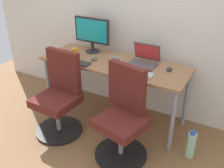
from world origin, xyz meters
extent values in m
plane|color=brown|center=(0.00, 0.00, 0.00)|extent=(5.28, 5.28, 0.00)
cube|color=silver|center=(0.00, 0.39, 1.30)|extent=(4.40, 0.04, 2.60)
cube|color=#996B47|center=(0.00, 0.00, 0.73)|extent=(1.73, 0.62, 0.03)
cylinder|color=gray|center=(-0.81, -0.26, 0.36)|extent=(0.04, 0.04, 0.71)
cylinder|color=gray|center=(0.81, -0.26, 0.36)|extent=(0.04, 0.04, 0.71)
cylinder|color=gray|center=(-0.81, 0.26, 0.36)|extent=(0.04, 0.04, 0.71)
cylinder|color=gray|center=(0.81, 0.26, 0.36)|extent=(0.04, 0.04, 0.71)
cylinder|color=black|center=(-0.41, -0.59, 0.01)|extent=(0.54, 0.54, 0.03)
cylinder|color=gray|center=(-0.41, -0.59, 0.20)|extent=(0.05, 0.05, 0.34)
cube|color=#591E19|center=(-0.41, -0.59, 0.41)|extent=(0.46, 0.46, 0.09)
cube|color=#591E19|center=(-0.41, -0.40, 0.70)|extent=(0.42, 0.09, 0.48)
cylinder|color=black|center=(0.41, -0.59, 0.01)|extent=(0.54, 0.54, 0.03)
cylinder|color=gray|center=(0.41, -0.59, 0.20)|extent=(0.05, 0.05, 0.34)
cube|color=#591E19|center=(0.41, -0.59, 0.41)|extent=(0.52, 0.52, 0.09)
cube|color=#591E19|center=(0.37, -0.41, 0.70)|extent=(0.43, 0.16, 0.48)
cylinder|color=#A5D8B2|center=(1.03, -0.25, 0.14)|extent=(0.09, 0.09, 0.28)
cylinder|color=#2D59B2|center=(1.03, -0.25, 0.30)|extent=(0.06, 0.06, 0.03)
cylinder|color=#262626|center=(-0.40, 0.17, 0.75)|extent=(0.18, 0.18, 0.01)
cylinder|color=#262626|center=(-0.40, 0.17, 0.81)|extent=(0.04, 0.04, 0.11)
cube|color=#262626|center=(-0.40, 0.17, 1.02)|extent=(0.48, 0.03, 0.31)
cube|color=teal|center=(-0.40, 0.15, 1.02)|extent=(0.43, 0.00, 0.26)
cube|color=#4C4C51|center=(0.31, 0.07, 0.75)|extent=(0.31, 0.22, 0.02)
cube|color=#4C4C51|center=(0.31, 0.21, 0.86)|extent=(0.31, 0.07, 0.20)
cube|color=red|center=(0.31, 0.20, 0.86)|extent=(0.28, 0.05, 0.17)
cube|color=#2D2D2D|center=(-0.37, -0.23, 0.75)|extent=(0.34, 0.12, 0.02)
cube|color=#B7B7B7|center=(0.36, -0.15, 0.75)|extent=(0.34, 0.12, 0.02)
ellipsoid|color=#515156|center=(-0.24, -0.06, 0.76)|extent=(0.06, 0.10, 0.03)
ellipsoid|color=#2D2D2D|center=(0.62, 0.09, 0.76)|extent=(0.06, 0.10, 0.03)
cylinder|color=orange|center=(-0.52, -0.05, 0.79)|extent=(0.08, 0.08, 0.09)
cylinder|color=slate|center=(0.07, -0.08, 0.80)|extent=(0.07, 0.07, 0.10)
camera|label=1|loc=(1.33, -2.41, 1.89)|focal=41.51mm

